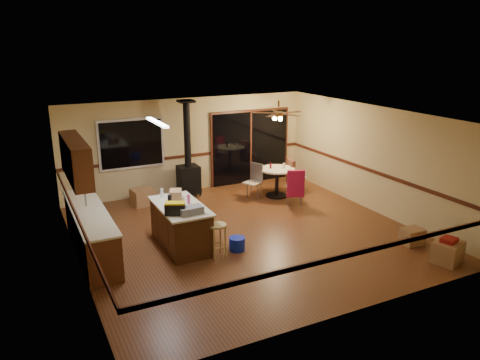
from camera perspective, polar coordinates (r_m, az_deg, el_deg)
floor at (r=10.38m, az=0.74°, el=-6.52°), size 7.00×7.00×0.00m
ceiling at (r=9.65m, az=0.80°, el=7.80°), size 7.00×7.00×0.00m
wall_back at (r=13.06m, az=-6.26°, el=4.26°), size 7.00×0.00×7.00m
wall_front at (r=7.19m, az=13.66°, el=-6.70°), size 7.00×0.00×7.00m
wall_left at (r=8.98m, az=-19.56°, el=-2.44°), size 0.00×7.00×7.00m
wall_right at (r=11.90m, az=15.97°, el=2.48°), size 0.00×7.00×7.00m
chair_rail at (r=10.03m, az=0.76°, el=-1.26°), size 7.00×7.00×0.08m
window at (r=12.52m, az=-13.10°, el=4.33°), size 1.72×0.10×1.32m
sliding_door at (r=13.82m, az=1.27°, el=3.99°), size 2.52×0.10×2.10m
lower_cabinets at (r=9.78m, az=-17.71°, el=-6.15°), size 0.60×3.00×0.86m
countertop at (r=9.62m, az=-17.94°, el=-3.67°), size 0.64×3.04×0.04m
upper_cabinets at (r=9.50m, az=-19.42°, el=2.39°), size 0.35×2.00×0.80m
kitchen_island at (r=9.67m, az=-7.23°, el=-5.56°), size 0.88×1.68×0.90m
wood_stove at (r=12.72m, az=-6.32°, el=1.27°), size 0.55×0.50×2.52m
ceiling_fan at (r=12.29m, az=4.72°, el=7.86°), size 0.24×0.24×0.55m
fluorescent_strip at (r=9.28m, az=-10.09°, el=6.93°), size 0.10×1.20×0.04m
toolbox_grey at (r=9.00m, az=-6.01°, el=-3.70°), size 0.47×0.28×0.14m
toolbox_black at (r=9.00m, az=-7.92°, el=-3.54°), size 0.43×0.34×0.21m
toolbox_yellow_lid at (r=8.96m, az=-7.95°, el=-2.81°), size 0.43×0.34×0.03m
box_on_island at (r=9.79m, az=-7.85°, el=-1.84°), size 0.34×0.39×0.22m
bottle_dark at (r=9.30m, az=-8.54°, el=-2.63°), size 0.10×0.10×0.29m
bottle_pink at (r=9.53m, az=-6.31°, el=-2.35°), size 0.08×0.08×0.20m
bottle_white at (r=10.01m, az=-9.49°, el=-1.58°), size 0.07×0.07×0.19m
bar_stool at (r=9.24m, az=-2.78°, el=-7.34°), size 0.46×0.46×0.67m
blue_bucket at (r=9.56m, az=-0.35°, el=-7.77°), size 0.34×0.34×0.27m
dining_table at (r=12.66m, az=4.54°, el=0.33°), size 0.95×0.95×0.78m
glass_red at (r=12.58m, az=3.75°, el=1.77°), size 0.06×0.06×0.15m
glass_cream at (r=12.62m, az=5.39°, el=1.75°), size 0.08×0.08×0.14m
chair_left at (r=12.47m, az=1.82°, el=0.39°), size 0.54×0.53×0.51m
chair_near at (r=11.95m, az=6.79°, el=-0.42°), size 0.57×0.59×0.70m
chair_right at (r=12.98m, az=6.32°, el=0.98°), size 0.54×0.51×0.70m
box_under_window at (r=12.29m, az=-11.78°, el=-2.05°), size 0.61×0.52×0.43m
box_corner_a at (r=9.87m, az=23.96°, el=-8.02°), size 0.67×0.62×0.42m
box_corner_b at (r=10.45m, az=20.25°, el=-6.46°), size 0.45×0.39×0.34m
box_small_red at (r=9.77m, az=24.14°, el=-6.69°), size 0.37×0.34×0.08m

